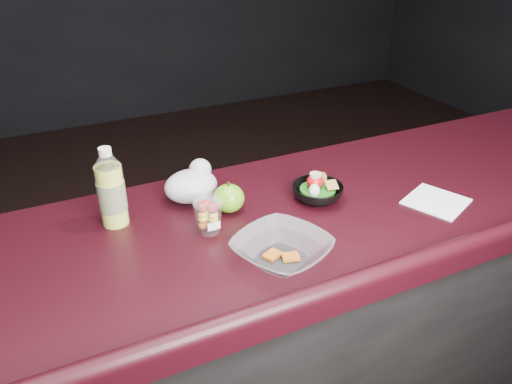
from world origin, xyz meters
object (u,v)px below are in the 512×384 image
Objects in this scene: lemonade_bottle at (112,193)px; fruit_cup at (208,213)px; green_apple at (229,198)px; takeout_bowl at (282,250)px; snack_bowl at (317,191)px.

lemonade_bottle is 0.27m from fruit_cup.
lemonade_bottle is 0.32m from green_apple.
fruit_cup is 1.23× the size of green_apple.
fruit_cup is at bearing 121.21° from takeout_bowl.
lemonade_bottle reaches higher than fruit_cup.
lemonade_bottle is 0.49m from takeout_bowl.
lemonade_bottle is 0.59m from snack_bowl.
fruit_cup is at bearing -139.89° from green_apple.
green_apple is 0.27m from takeout_bowl.
takeout_bowl is (0.34, -0.35, -0.07)m from lemonade_bottle.
green_apple is at bearing 40.11° from fruit_cup.
lemonade_bottle is at bearing 145.42° from fruit_cup.
lemonade_bottle is at bearing 134.26° from takeout_bowl.
fruit_cup is 0.38× the size of takeout_bowl.
lemonade_bottle reaches higher than snack_bowl.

